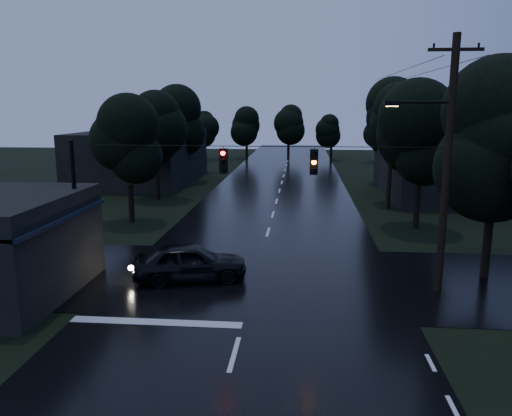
# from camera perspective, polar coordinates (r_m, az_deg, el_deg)

# --- Properties ---
(main_road) EXTENTS (12.00, 120.00, 0.02)m
(main_road) POSITION_cam_1_polar(r_m,az_deg,el_deg) (39.45, 2.37, 0.75)
(main_road) COLOR black
(main_road) RESTS_ON ground
(cross_street) EXTENTS (60.00, 9.00, 0.02)m
(cross_street) POSITION_cam_1_polar(r_m,az_deg,el_deg) (22.05, -0.04, -7.93)
(cross_street) COLOR black
(cross_street) RESTS_ON ground
(building_far_right) EXTENTS (10.00, 14.00, 4.40)m
(building_far_right) POSITION_cam_1_polar(r_m,az_deg,el_deg) (44.68, 20.95, 4.12)
(building_far_right) COLOR black
(building_far_right) RESTS_ON ground
(building_far_left) EXTENTS (10.00, 16.00, 5.00)m
(building_far_left) POSITION_cam_1_polar(r_m,az_deg,el_deg) (51.47, -12.86, 5.79)
(building_far_left) COLOR black
(building_far_left) RESTS_ON ground
(utility_pole_main) EXTENTS (3.50, 0.30, 10.00)m
(utility_pole_main) POSITION_cam_1_polar(r_m,az_deg,el_deg) (20.57, 20.79, 4.97)
(utility_pole_main) COLOR black
(utility_pole_main) RESTS_ON ground
(utility_pole_far) EXTENTS (2.00, 0.30, 7.50)m
(utility_pole_far) POSITION_cam_1_polar(r_m,az_deg,el_deg) (37.42, 15.12, 5.78)
(utility_pole_far) COLOR black
(utility_pole_far) RESTS_ON ground
(anchor_pole_left) EXTENTS (0.18, 0.18, 6.00)m
(anchor_pole_left) POSITION_cam_1_polar(r_m,az_deg,el_deg) (22.27, -19.89, -0.42)
(anchor_pole_left) COLOR black
(anchor_pole_left) RESTS_ON ground
(span_signals) EXTENTS (15.00, 0.37, 1.12)m
(span_signals) POSITION_cam_1_polar(r_m,az_deg,el_deg) (19.86, 1.29, 5.46)
(span_signals) COLOR black
(span_signals) RESTS_ON ground
(tree_corner_near) EXTENTS (4.48, 4.48, 9.44)m
(tree_corner_near) POSITION_cam_1_polar(r_m,az_deg,el_deg) (23.21, 25.83, 7.05)
(tree_corner_near) COLOR black
(tree_corner_near) RESTS_ON ground
(tree_left_a) EXTENTS (3.92, 3.92, 8.26)m
(tree_left_a) POSITION_cam_1_polar(r_m,az_deg,el_deg) (32.66, -14.42, 7.45)
(tree_left_a) COLOR black
(tree_left_a) RESTS_ON ground
(tree_left_b) EXTENTS (4.20, 4.20, 8.85)m
(tree_left_b) POSITION_cam_1_polar(r_m,az_deg,el_deg) (40.43, -11.45, 8.82)
(tree_left_b) COLOR black
(tree_left_b) RESTS_ON ground
(tree_left_c) EXTENTS (4.48, 4.48, 9.44)m
(tree_left_c) POSITION_cam_1_polar(r_m,az_deg,el_deg) (50.22, -8.85, 9.80)
(tree_left_c) COLOR black
(tree_left_c) RESTS_ON ground
(tree_right_a) EXTENTS (4.20, 4.20, 8.85)m
(tree_right_a) POSITION_cam_1_polar(r_m,az_deg,el_deg) (31.57, 18.38, 7.79)
(tree_right_a) COLOR black
(tree_right_a) RESTS_ON ground
(tree_right_b) EXTENTS (4.48, 4.48, 9.44)m
(tree_right_b) POSITION_cam_1_polar(r_m,az_deg,el_deg) (39.49, 16.68, 9.06)
(tree_right_b) COLOR black
(tree_right_b) RESTS_ON ground
(tree_right_c) EXTENTS (4.76, 4.76, 10.03)m
(tree_right_c) POSITION_cam_1_polar(r_m,az_deg,el_deg) (49.42, 15.13, 9.96)
(tree_right_c) COLOR black
(tree_right_c) RESTS_ON ground
(car) EXTENTS (5.12, 3.01, 1.64)m
(car) POSITION_cam_1_polar(r_m,az_deg,el_deg) (21.64, -7.52, -6.12)
(car) COLOR black
(car) RESTS_ON ground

